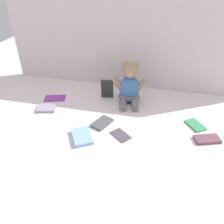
# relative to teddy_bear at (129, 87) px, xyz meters

# --- Properties ---
(ground_plane) EXTENTS (3.20, 3.20, 0.00)m
(ground_plane) POSITION_rel_teddy_bear_xyz_m (-0.06, -0.21, -0.10)
(ground_plane) COLOR silver
(backdrop_drape) EXTENTS (1.69, 0.03, 0.73)m
(backdrop_drape) POSITION_rel_teddy_bear_xyz_m (-0.06, 0.23, 0.26)
(backdrop_drape) COLOR silver
(backdrop_drape) RESTS_ON ground_plane
(teddy_bear) EXTENTS (0.23, 0.21, 0.27)m
(teddy_bear) POSITION_rel_teddy_bear_xyz_m (0.00, 0.00, 0.00)
(teddy_bear) COLOR #3F72B2
(teddy_bear) RESTS_ON ground_plane
(book_case_0) EXTENTS (0.12, 0.14, 0.01)m
(book_case_0) POSITION_rel_teddy_bear_xyz_m (-0.10, -0.29, -0.09)
(book_case_0) COLOR #4C4F54
(book_case_0) RESTS_ON ground_plane
(book_case_1) EXTENTS (0.08, 0.04, 0.13)m
(book_case_1) POSITION_rel_teddy_bear_xyz_m (-0.15, 0.01, -0.03)
(book_case_1) COLOR #242C29
(book_case_1) RESTS_ON ground_plane
(book_case_2) EXTENTS (0.14, 0.10, 0.02)m
(book_case_2) POSITION_rel_teddy_bear_xyz_m (0.46, -0.31, -0.09)
(book_case_2) COLOR brown
(book_case_2) RESTS_ON ground_plane
(book_case_3) EXTENTS (0.16, 0.12, 0.01)m
(book_case_3) POSITION_rel_teddy_bear_xyz_m (-0.49, -0.08, -0.10)
(book_case_3) COLOR #803195
(book_case_3) RESTS_ON ground_plane
(book_case_4) EXTENTS (0.13, 0.12, 0.01)m
(book_case_4) POSITION_rel_teddy_bear_xyz_m (0.02, -0.37, -0.10)
(book_case_4) COLOR #4C444F
(book_case_4) RESTS_ON ground_plane
(book_case_5) EXTENTS (0.12, 0.13, 0.01)m
(book_case_5) POSITION_rel_teddy_bear_xyz_m (0.41, -0.19, -0.09)
(book_case_5) COLOR #38905D
(book_case_5) RESTS_ON ground_plane
(book_case_6) EXTENTS (0.13, 0.11, 0.02)m
(book_case_6) POSITION_rel_teddy_bear_xyz_m (-0.48, -0.22, -0.09)
(book_case_6) COLOR #988EA7
(book_case_6) RESTS_ON ground_plane
(book_case_7) EXTENTS (0.15, 0.17, 0.02)m
(book_case_7) POSITION_rel_teddy_bear_xyz_m (-0.17, -0.43, -0.09)
(book_case_7) COLOR #84B0D7
(book_case_7) RESTS_ON ground_plane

